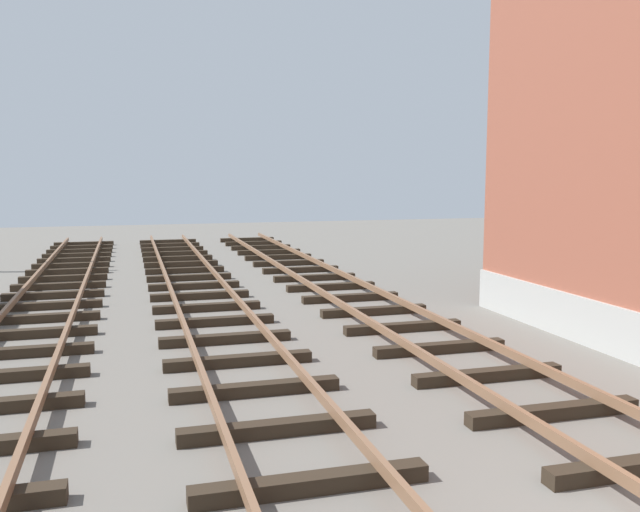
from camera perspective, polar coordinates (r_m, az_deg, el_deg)
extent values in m
cube|color=#2D2319|center=(9.72, 19.03, -12.29)|extent=(2.50, 0.24, 0.18)
cube|color=#2D2319|center=(11.08, 13.93, -9.69)|extent=(2.50, 0.24, 0.18)
cube|color=#2D2319|center=(12.54, 10.03, -7.63)|extent=(2.50, 0.24, 0.18)
cube|color=#2D2319|center=(14.05, 6.98, -5.97)|extent=(2.50, 0.24, 0.18)
cube|color=#2D2319|center=(15.60, 4.55, -4.63)|extent=(2.50, 0.24, 0.18)
cube|color=#2D2319|center=(17.18, 2.56, -3.52)|extent=(2.50, 0.24, 0.18)
cube|color=#2D2319|center=(18.78, 0.92, -2.60)|extent=(2.50, 0.24, 0.18)
cube|color=#2D2319|center=(20.40, -0.46, -1.83)|extent=(2.50, 0.24, 0.18)
cube|color=#2D2319|center=(22.04, -1.64, -1.16)|extent=(2.50, 0.24, 0.18)
cube|color=#2D2319|center=(23.68, -2.65, -0.59)|extent=(2.50, 0.24, 0.18)
cube|color=#2D2319|center=(25.33, -3.53, -0.10)|extent=(2.50, 0.24, 0.18)
cube|color=#2D2319|center=(26.99, -4.31, 0.34)|extent=(2.50, 0.24, 0.18)
cube|color=#2D2319|center=(28.66, -4.99, 0.73)|extent=(2.50, 0.24, 0.18)
cube|color=#2D2319|center=(30.33, -5.60, 1.07)|extent=(2.50, 0.24, 0.18)
cube|color=#2D2319|center=(32.00, -6.14, 1.38)|extent=(2.50, 0.24, 0.18)
cube|color=#2D2319|center=(7.29, -0.73, -18.59)|extent=(2.50, 0.24, 0.18)
cube|color=#2D2319|center=(8.69, -3.51, -14.24)|extent=(2.50, 0.24, 0.18)
cube|color=#2D2319|center=(10.14, -5.44, -11.10)|extent=(2.50, 0.24, 0.18)
cube|color=#2D2319|center=(11.63, -6.86, -8.74)|extent=(2.50, 0.24, 0.18)
cube|color=#2D2319|center=(13.13, -7.94, -6.91)|extent=(2.50, 0.24, 0.18)
cube|color=#2D2319|center=(14.64, -8.79, -5.46)|extent=(2.50, 0.24, 0.18)
cube|color=#2D2319|center=(16.17, -9.48, -4.28)|extent=(2.50, 0.24, 0.18)
cube|color=#2D2319|center=(17.70, -10.05, -3.31)|extent=(2.50, 0.24, 0.18)
cube|color=#2D2319|center=(19.24, -10.53, -2.49)|extent=(2.50, 0.24, 0.18)
cube|color=#2D2319|center=(20.79, -10.93, -1.79)|extent=(2.50, 0.24, 0.18)
cube|color=#2D2319|center=(22.34, -11.28, -1.19)|extent=(2.50, 0.24, 0.18)
cube|color=#2D2319|center=(23.89, -11.58, -0.66)|extent=(2.50, 0.24, 0.18)
cube|color=#2D2319|center=(25.44, -11.85, -0.20)|extent=(2.50, 0.24, 0.18)
cube|color=#2D2319|center=(26.99, -12.09, 0.20)|extent=(2.50, 0.24, 0.18)
cube|color=#2D2319|center=(28.55, -12.30, 0.57)|extent=(2.50, 0.24, 0.18)
cube|color=#2D2319|center=(30.11, -12.48, 0.89)|extent=(2.50, 0.24, 0.18)
cube|color=#2D2319|center=(31.67, -12.65, 1.18)|extent=(2.50, 0.24, 0.18)
cube|color=#2D2319|center=(11.79, -24.91, -9.14)|extent=(2.50, 0.24, 0.18)
cube|color=#2D2319|center=(13.18, -23.92, -7.41)|extent=(2.50, 0.24, 0.18)
cube|color=#2D2319|center=(14.58, -23.13, -6.02)|extent=(2.50, 0.24, 0.18)
cube|color=#2D2319|center=(15.98, -22.48, -4.86)|extent=(2.50, 0.24, 0.18)
cube|color=#2D2319|center=(17.40, -21.94, -3.90)|extent=(2.50, 0.24, 0.18)
cube|color=#2D2319|center=(18.82, -21.48, -3.08)|extent=(2.50, 0.24, 0.18)
cube|color=#2D2319|center=(20.25, -21.08, -2.37)|extent=(2.50, 0.24, 0.18)
cube|color=#2D2319|center=(21.68, -20.74, -1.76)|extent=(2.50, 0.24, 0.18)
cube|color=#2D2319|center=(23.11, -20.44, -1.23)|extent=(2.50, 0.24, 0.18)
cube|color=#2D2319|center=(24.54, -20.18, -0.75)|extent=(2.50, 0.24, 0.18)
cube|color=#2D2319|center=(25.98, -19.94, -0.33)|extent=(2.50, 0.24, 0.18)
cube|color=#2D2319|center=(27.42, -19.73, 0.05)|extent=(2.50, 0.24, 0.18)
cube|color=#2D2319|center=(28.86, -19.54, 0.39)|extent=(2.50, 0.24, 0.18)
cube|color=#2D2319|center=(30.30, -19.37, 0.69)|extent=(2.50, 0.24, 0.18)
cube|color=#2D2319|center=(31.74, -19.22, 0.97)|extent=(2.50, 0.24, 0.18)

